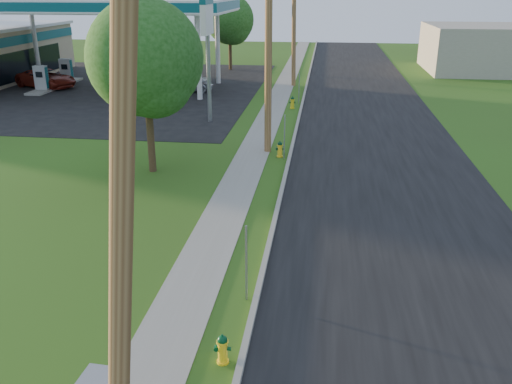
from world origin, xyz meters
TOP-DOWN VIEW (x-y plane):
  - road at (4.50, 10.00)m, footprint 8.00×120.00m
  - curb at (0.50, 10.00)m, footprint 0.15×120.00m
  - sidewalk at (-1.25, 10.00)m, footprint 1.50×120.00m
  - forecourt at (-16.00, 32.00)m, footprint 26.00×28.00m
  - utility_pole_near at (-0.60, -1.00)m, footprint 1.40×0.32m
  - utility_pole_mid at (-0.60, 17.00)m, footprint 1.40×0.32m
  - utility_pole_far at (-0.60, 35.00)m, footprint 1.40×0.32m
  - sign_post_near at (0.25, 4.20)m, footprint 0.05×0.04m
  - sign_post_mid at (0.25, 16.00)m, footprint 0.05×0.04m
  - sign_post_far at (0.25, 28.20)m, footprint 0.05×0.04m
  - gas_canopy at (-14.00, 32.00)m, footprint 18.18×9.18m
  - fuel_pump_nw at (-18.50, 30.00)m, footprint 1.20×3.20m
  - fuel_pump_ne at (-9.50, 30.00)m, footprint 1.20×3.20m
  - fuel_pump_sw at (-18.50, 34.00)m, footprint 1.20×3.20m
  - fuel_pump_se at (-9.50, 34.00)m, footprint 1.20×3.20m
  - price_pylon at (-4.50, 22.50)m, footprint 0.34×2.04m
  - distant_building at (18.00, 45.00)m, footprint 14.00×10.00m
  - tree_verge at (-4.97, 13.47)m, footprint 4.57×4.57m
  - tree_lot at (-6.75, 42.84)m, footprint 4.36×4.36m
  - hydrant_near at (0.11, 1.76)m, footprint 0.35×0.31m
  - hydrant_mid at (0.04, 16.23)m, footprint 0.38×0.34m
  - hydrant_far at (-0.07, 26.64)m, footprint 0.39×0.35m
  - car_red at (-19.12, 31.83)m, footprint 5.46×4.13m
  - car_silver at (-8.61, 31.30)m, footprint 5.26×3.13m

SIDE VIEW (x-z plane):
  - road at x=4.50m, z-range 0.00..0.02m
  - forecourt at x=-16.00m, z-range 0.00..0.02m
  - sidewalk at x=-1.25m, z-range 0.00..0.03m
  - curb at x=0.50m, z-range 0.00..0.15m
  - hydrant_near at x=0.11m, z-range -0.01..0.67m
  - hydrant_mid at x=0.04m, z-range -0.01..0.73m
  - hydrant_far at x=-0.07m, z-range -0.01..0.77m
  - car_red at x=-19.12m, z-range 0.00..1.38m
  - fuel_pump_nw at x=-18.50m, z-range -0.23..1.67m
  - fuel_pump_ne at x=-9.50m, z-range -0.23..1.67m
  - fuel_pump_sw at x=-18.50m, z-range -0.23..1.67m
  - fuel_pump_se at x=-9.50m, z-range -0.23..1.67m
  - car_silver at x=-8.61m, z-range 0.00..1.68m
  - sign_post_near at x=0.25m, z-range 0.00..2.00m
  - sign_post_mid at x=0.25m, z-range 0.00..2.00m
  - sign_post_far at x=0.25m, z-range 0.00..2.00m
  - distant_building at x=18.00m, z-range 0.00..4.00m
  - tree_lot at x=-6.75m, z-range 0.95..7.55m
  - tree_verge at x=-4.97m, z-range 1.00..7.92m
  - utility_pole_near at x=-0.60m, z-range 0.06..9.54m
  - utility_pole_far at x=-0.60m, z-range 0.05..9.56m
  - utility_pole_mid at x=-0.60m, z-range 0.05..9.85m
  - price_pylon at x=-4.50m, z-range 2.01..8.86m
  - gas_canopy at x=-14.00m, z-range 2.70..9.10m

